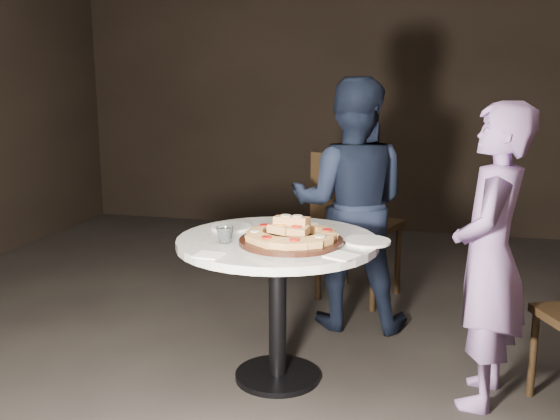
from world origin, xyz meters
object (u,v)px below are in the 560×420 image
water_glass (225,235)px  chair_far (353,217)px  serving_board (291,241)px  focaccia_pile (291,232)px  table (278,265)px  diner_teal (490,257)px  diner_navy (350,204)px

water_glass → chair_far: bearing=73.0°
serving_board → water_glass: 0.31m
focaccia_pile → chair_far: size_ratio=0.43×
table → diner_teal: diner_teal is taller
chair_far → table: bearing=99.7°
serving_board → diner_navy: 0.93m
serving_board → diner_teal: diner_teal is taller
table → diner_teal: size_ratio=0.84×
table → water_glass: water_glass is taller
water_glass → diner_navy: (0.46, 0.98, -0.02)m
focaccia_pile → diner_teal: (0.91, 0.11, -0.09)m
serving_board → water_glass: water_glass is taller
focaccia_pile → diner_navy: bearing=80.4°
diner_navy → table: bearing=70.6°
water_glass → diner_teal: diner_teal is taller
serving_board → chair_far: 1.34m
table → diner_navy: (0.24, 0.83, 0.16)m
table → diner_teal: (0.99, 0.03, 0.10)m
chair_far → diner_navy: bearing=114.2°
chair_far → serving_board: bearing=104.0°
chair_far → diner_teal: size_ratio=0.73×
serving_board → diner_navy: diner_navy is taller
serving_board → chair_far: chair_far is taller
chair_far → diner_navy: size_ratio=0.68×
focaccia_pile → diner_teal: size_ratio=0.31×
focaccia_pile → diner_navy: 0.93m
water_glass → diner_navy: 1.09m
table → serving_board: 0.19m
serving_board → diner_navy: (0.16, 0.92, 0.01)m
serving_board → diner_teal: 0.91m
serving_board → diner_teal: (0.91, 0.11, -0.05)m
table → serving_board: serving_board is taller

